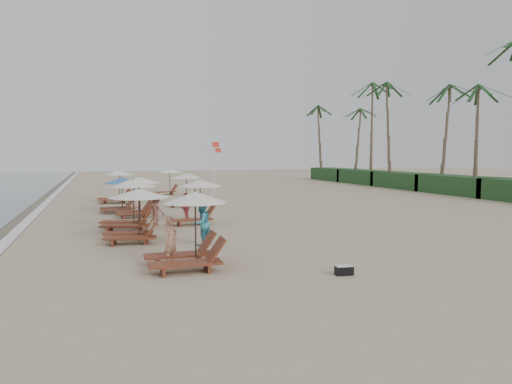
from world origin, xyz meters
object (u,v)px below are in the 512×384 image
object	(u,v)px
lounger_station_3	(136,196)
inland_station_2	(168,178)
inland_station_0	(196,198)
beachgoer_near	(171,241)
lounger_station_1	(133,214)
lounger_station_4	(118,195)
beachgoer_far_a	(186,207)
flag_pole_near	(212,167)
duffel_bag	(344,270)
inland_station_1	(185,184)
lounger_station_5	(115,188)
beachgoer_mid_b	(156,210)
lounger_station_2	(127,208)
beachgoer_far_b	(136,197)
lounger_station_0	(186,236)
beachgoer_mid_a	(202,223)

from	to	relation	value
lounger_station_3	inland_station_2	distance (m)	14.21
inland_station_0	beachgoer_near	distance (m)	8.61
lounger_station_1	lounger_station_4	xyz separation A→B (m)	(-0.16, 9.88, -0.05)
beachgoer_far_a	flag_pole_near	distance (m)	10.94
lounger_station_3	inland_station_0	xyz separation A→B (m)	(2.62, -3.87, 0.17)
beachgoer_near	duffel_bag	world-z (taller)	beachgoer_near
inland_station_0	beachgoer_far_a	bearing A→B (deg)	105.44
beachgoer_near	duffel_bag	distance (m)	5.40
lounger_station_1	inland_station_1	world-z (taller)	inland_station_1
lounger_station_5	beachgoer_far_a	distance (m)	11.22
lounger_station_3	lounger_station_4	world-z (taller)	lounger_station_3
beachgoer_mid_b	lounger_station_2	bearing A→B (deg)	74.29
beachgoer_far_a	flag_pole_near	bearing A→B (deg)	-163.21
beachgoer_near	beachgoer_far_b	world-z (taller)	beachgoer_near
lounger_station_2	inland_station_0	distance (m)	3.42
lounger_station_2	beachgoer_far_b	bearing A→B (deg)	83.05
inland_station_0	inland_station_1	xyz separation A→B (m)	(0.85, 8.07, 0.16)
lounger_station_2	lounger_station_0	bearing A→B (deg)	-81.18
duffel_bag	beachgoer_mid_b	bearing A→B (deg)	109.61
lounger_station_0	inland_station_1	distance (m)	17.02
duffel_bag	flag_pole_near	xyz separation A→B (m)	(1.42, 22.23, 2.40)
lounger_station_4	beachgoer_mid_b	xyz separation A→B (m)	(1.53, -5.86, -0.32)
beachgoer_mid_a	inland_station_1	bearing A→B (deg)	-135.19
lounger_station_3	duffel_bag	size ratio (longest dim) A/B	4.75
lounger_station_2	inland_station_0	bearing A→B (deg)	9.37
beachgoer_near	beachgoer_far_a	size ratio (longest dim) A/B	1.04
beachgoer_near	beachgoer_mid_b	world-z (taller)	beachgoer_near
lounger_station_1	beachgoer_near	world-z (taller)	lounger_station_1
flag_pole_near	beachgoer_near	bearing A→B (deg)	-107.15
beachgoer_mid_b	inland_station_1	bearing A→B (deg)	-66.74
lounger_station_2	inland_station_2	distance (m)	18.68
beachgoer_mid_a	lounger_station_0	bearing A→B (deg)	32.25
lounger_station_4	beachgoer_mid_a	world-z (taller)	lounger_station_4
flag_pole_near	inland_station_0	bearing A→B (deg)	-107.40
inland_station_1	duffel_bag	size ratio (longest dim) A/B	4.71
lounger_station_0	duffel_bag	bearing A→B (deg)	-29.02
lounger_station_1	lounger_station_3	bearing A→B (deg)	84.82
lounger_station_0	lounger_station_3	distance (m)	12.56
inland_station_0	beachgoer_far_b	bearing A→B (deg)	106.81
lounger_station_0	beachgoer_mid_a	world-z (taller)	lounger_station_0
inland_station_1	flag_pole_near	xyz separation A→B (m)	(2.66, 3.15, 1.06)
inland_station_1	beachgoer_mid_a	distance (m)	13.53
duffel_bag	flag_pole_near	world-z (taller)	flag_pole_near
inland_station_1	inland_station_2	bearing A→B (deg)	88.60
duffel_bag	flag_pole_near	distance (m)	22.40
lounger_station_0	inland_station_2	bearing A→B (deg)	83.09
inland_station_0	lounger_station_2	bearing A→B (deg)	-170.63
inland_station_0	inland_station_1	size ratio (longest dim) A/B	1.08
inland_station_2	duffel_bag	size ratio (longest dim) A/B	4.94
inland_station_1	flag_pole_near	size ratio (longest dim) A/B	0.55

